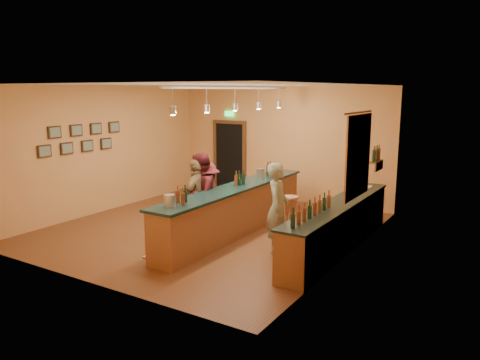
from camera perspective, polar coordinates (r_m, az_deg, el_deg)
The scene contains 18 objects.
floor at distance 10.69m, azimuth -3.74°, elevation -5.93°, with size 7.00×7.00×0.00m, color brown.
ceiling at distance 10.23m, azimuth -3.97°, elevation 11.48°, with size 6.50×7.00×0.02m, color silver.
wall_back at distance 13.32m, azimuth 4.97°, elevation 4.43°, with size 6.50×0.02×3.20m, color tan.
wall_front at distance 7.81m, azimuth -18.97°, elevation -0.71°, with size 6.50×0.02×3.20m, color tan.
wall_left at distance 12.50m, azimuth -16.08°, elevation 3.63°, with size 0.02×7.00×3.20m, color tan.
wall_right at distance 8.87m, azimuth 13.48°, elevation 0.92°, with size 0.02×7.00×3.20m, color tan.
doorway at distance 14.20m, azimuth -1.24°, elevation 2.95°, with size 1.15×0.09×2.48m.
tapestry at distance 9.22m, azimuth 14.22°, elevation 2.82°, with size 0.03×1.40×1.60m, color maroon.
bottle_shelf at distance 10.68m, azimuth 16.34°, elevation 2.79°, with size 0.17×0.55×0.54m.
picture_grid at distance 11.95m, azimuth -18.70°, elevation 4.85°, with size 0.06×2.20×0.70m, color #382111, non-canonical shape.
back_counter at distance 9.37m, azimuth 11.89°, elevation -5.48°, with size 0.60×4.55×1.27m.
tasting_bar at distance 10.15m, azimuth -0.61°, elevation -3.27°, with size 0.73×5.10×1.38m.
pendant_track at distance 9.85m, azimuth -0.62°, elevation 10.27°, with size 0.11×4.60×0.50m.
bartender at distance 9.00m, azimuth 4.60°, elevation -3.41°, with size 0.64×0.42×1.75m, color gray.
customer_a at distance 9.98m, azimuth -4.84°, elevation -1.81°, with size 0.88×0.68×1.80m, color #59191E.
customer_b at distance 9.98m, azimuth -5.22°, elevation -2.19°, with size 0.98×0.41×1.68m, color #997A51.
customer_c at distance 10.19m, azimuth -4.06°, elevation -2.19°, with size 1.02×0.59×1.58m, color #59191E.
bar_stool at distance 10.53m, azimuth 6.16°, elevation -2.76°, with size 0.37×0.37×0.76m.
Camera 1 is at (5.97, -8.31, 3.09)m, focal length 35.00 mm.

